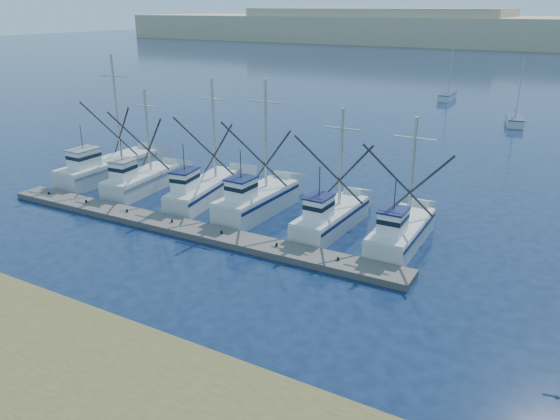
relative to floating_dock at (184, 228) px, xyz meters
The scene contains 5 objects.
ground 12.33m from the floating_dock, 33.40° to the right, with size 500.00×500.00×0.00m, color #0B1834.
floating_dock is the anchor object (origin of this frame).
trawler_fleet 5.27m from the floating_dock, 102.96° to the left, with size 28.90×9.62×10.21m.
sailboat_near 49.57m from the floating_dock, 73.79° to the left, with size 2.89×5.85×8.10m.
sailboat_far 63.14m from the floating_dock, 88.44° to the left, with size 1.73×6.04×8.10m.
Camera 1 is at (11.77, -18.94, 13.97)m, focal length 35.00 mm.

